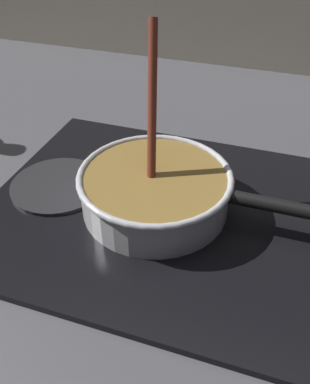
% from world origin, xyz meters
% --- Properties ---
extents(ground, '(2.40, 1.60, 0.04)m').
position_xyz_m(ground, '(0.00, 0.00, -0.02)').
color(ground, '#4C4C51').
extents(hob_plate, '(0.56, 0.48, 0.01)m').
position_xyz_m(hob_plate, '(-0.03, 0.08, 0.01)').
color(hob_plate, black).
rests_on(hob_plate, ground).
extents(burner_ring, '(0.19, 0.19, 0.01)m').
position_xyz_m(burner_ring, '(-0.03, 0.08, 0.02)').
color(burner_ring, '#592D0C').
rests_on(burner_ring, hob_plate).
extents(spare_burner, '(0.17, 0.17, 0.01)m').
position_xyz_m(spare_burner, '(-0.21, 0.08, 0.01)').
color(spare_burner, '#262628').
rests_on(spare_burner, hob_plate).
extents(cooking_pan, '(0.39, 0.25, 0.29)m').
position_xyz_m(cooking_pan, '(-0.03, 0.08, 0.05)').
color(cooking_pan, silver).
rests_on(cooking_pan, hob_plate).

